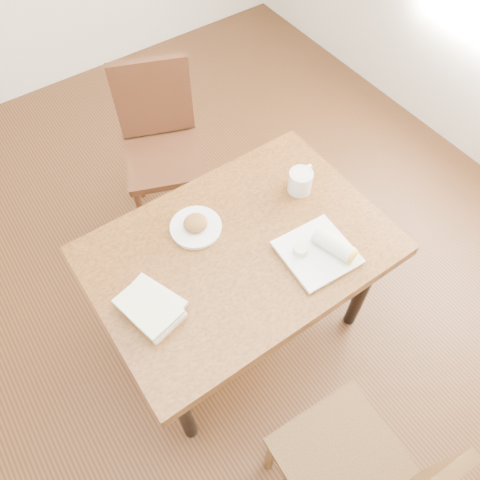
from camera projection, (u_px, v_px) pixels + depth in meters
ground at (240, 325)px, 2.51m from camera, size 4.00×5.00×0.01m
room_walls at (240, 50)px, 1.15m from camera, size 4.02×5.02×2.80m
table at (240, 258)px, 1.95m from camera, size 1.20×0.83×0.75m
chair_near at (362, 479)px, 1.59m from camera, size 0.44×0.44×0.95m
chair_far at (161, 138)px, 2.52m from camera, size 0.55×0.55×0.95m
plate_scone at (196, 226)px, 1.92m from camera, size 0.21×0.21×0.07m
coffee_mug at (301, 180)px, 2.01m from camera, size 0.15×0.10×0.10m
plate_burrito at (322, 250)px, 1.84m from camera, size 0.29×0.29×0.09m
book_stack at (150, 307)px, 1.70m from camera, size 0.23×0.27×0.06m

